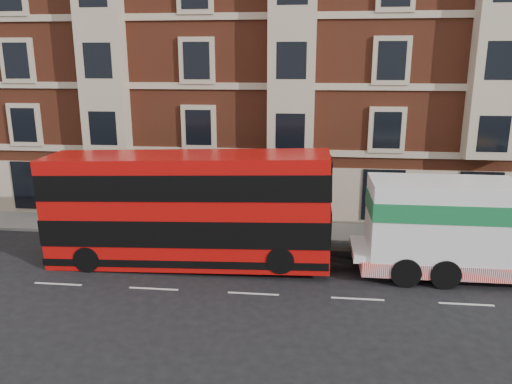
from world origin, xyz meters
TOP-DOWN VIEW (x-y plane):
  - ground at (0.00, 0.00)m, footprint 120.00×120.00m
  - sidewalk at (0.00, 7.50)m, footprint 90.00×3.00m
  - victorian_terrace at (0.50, 15.00)m, footprint 45.00×12.00m
  - lamp_post_west at (-6.00, 6.20)m, footprint 0.35×0.15m
  - double_decker_bus at (-3.18, 2.62)m, footprint 12.25×2.81m
  - tow_truck at (8.88, 2.62)m, footprint 9.81×2.90m
  - pedestrian at (-10.98, 6.93)m, footprint 0.62×0.48m

SIDE VIEW (x-z plane):
  - ground at x=0.00m, z-range 0.00..0.00m
  - sidewalk at x=0.00m, z-range 0.00..0.15m
  - pedestrian at x=-10.98m, z-range 0.15..1.65m
  - tow_truck at x=8.88m, z-range 0.12..4.21m
  - double_decker_bus at x=-3.18m, z-range 0.15..5.11m
  - lamp_post_west at x=-6.00m, z-range 0.50..4.85m
  - victorian_terrace at x=0.50m, z-range -0.13..20.27m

